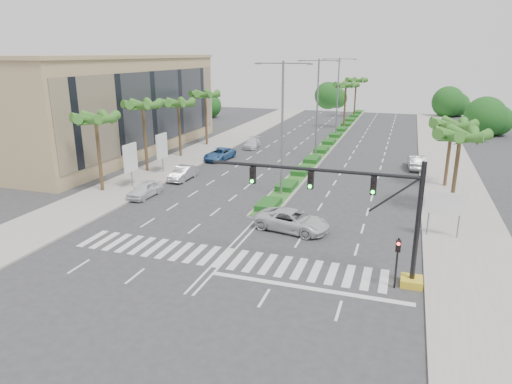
{
  "coord_description": "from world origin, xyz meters",
  "views": [
    {
      "loc": [
        10.45,
        -24.8,
        12.61
      ],
      "look_at": [
        0.51,
        5.11,
        3.0
      ],
      "focal_mm": 32.0,
      "sensor_mm": 36.0,
      "label": 1
    }
  ],
  "objects_px": {
    "car_right": "(416,162)",
    "car_crossing": "(292,221)",
    "car_parked_a": "(145,189)",
    "car_parked_c": "(220,154)",
    "car_parked_b": "(183,173)",
    "car_parked_d": "(252,143)"
  },
  "relations": [
    {
      "from": "car_right",
      "to": "car_crossing",
      "type": "bearing_deg",
      "value": 64.5
    },
    {
      "from": "car_parked_a",
      "to": "car_parked_c",
      "type": "relative_size",
      "value": 0.81
    },
    {
      "from": "car_parked_c",
      "to": "car_right",
      "type": "relative_size",
      "value": 1.07
    },
    {
      "from": "car_parked_c",
      "to": "car_right",
      "type": "bearing_deg",
      "value": 12.2
    },
    {
      "from": "car_parked_b",
      "to": "car_parked_a",
      "type": "bearing_deg",
      "value": -94.78
    },
    {
      "from": "car_parked_a",
      "to": "car_right",
      "type": "xyz_separation_m",
      "value": [
        23.58,
        18.98,
        0.09
      ]
    },
    {
      "from": "car_parked_b",
      "to": "car_crossing",
      "type": "distance_m",
      "value": 17.52
    },
    {
      "from": "car_parked_b",
      "to": "car_parked_c",
      "type": "bearing_deg",
      "value": 90.38
    },
    {
      "from": "car_parked_b",
      "to": "car_right",
      "type": "bearing_deg",
      "value": 29.15
    },
    {
      "from": "car_parked_d",
      "to": "car_crossing",
      "type": "relative_size",
      "value": 0.8
    },
    {
      "from": "car_parked_c",
      "to": "car_parked_d",
      "type": "bearing_deg",
      "value": 85.95
    },
    {
      "from": "car_parked_b",
      "to": "car_parked_c",
      "type": "distance_m",
      "value": 9.77
    },
    {
      "from": "car_parked_a",
      "to": "car_parked_b",
      "type": "height_order",
      "value": "car_parked_a"
    },
    {
      "from": "car_parked_a",
      "to": "car_crossing",
      "type": "relative_size",
      "value": 0.75
    },
    {
      "from": "car_parked_b",
      "to": "car_crossing",
      "type": "height_order",
      "value": "car_crossing"
    },
    {
      "from": "car_parked_d",
      "to": "car_right",
      "type": "xyz_separation_m",
      "value": [
        21.58,
        -5.6,
        0.15
      ]
    },
    {
      "from": "car_parked_a",
      "to": "car_right",
      "type": "relative_size",
      "value": 0.86
    },
    {
      "from": "car_parked_b",
      "to": "car_parked_c",
      "type": "xyz_separation_m",
      "value": [
        0.02,
        9.77,
        0.01
      ]
    },
    {
      "from": "car_right",
      "to": "car_parked_d",
      "type": "bearing_deg",
      "value": -18.99
    },
    {
      "from": "car_parked_c",
      "to": "car_parked_d",
      "type": "relative_size",
      "value": 1.16
    },
    {
      "from": "car_parked_b",
      "to": "car_right",
      "type": "distance_m",
      "value": 26.19
    },
    {
      "from": "car_crossing",
      "to": "car_right",
      "type": "height_order",
      "value": "car_right"
    }
  ]
}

